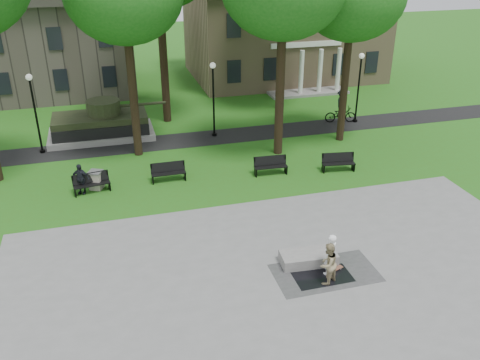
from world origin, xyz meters
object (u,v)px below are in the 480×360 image
(skateboarder, at_px, (330,255))
(friend_watching, at_px, (328,264))
(park_bench_0, at_px, (92,183))
(concrete_block, at_px, (308,258))
(trash_bin, at_px, (96,180))
(cyclist, at_px, (341,109))

(skateboarder, bearing_deg, friend_watching, 35.66)
(friend_watching, xyz_separation_m, park_bench_0, (-8.30, 10.01, -0.34))
(park_bench_0, bearing_deg, concrete_block, -55.81)
(skateboarder, height_order, park_bench_0, skateboarder)
(skateboarder, distance_m, friend_watching, 0.58)
(park_bench_0, bearing_deg, trash_bin, 48.23)
(cyclist, xyz_separation_m, trash_bin, (-16.44, -5.98, -0.45))
(concrete_block, distance_m, trash_bin, 11.98)
(friend_watching, xyz_separation_m, cyclist, (8.36, 16.32, 0.08))
(skateboarder, xyz_separation_m, friend_watching, (-0.31, -0.49, -0.02))
(park_bench_0, xyz_separation_m, trash_bin, (0.22, 0.34, -0.04))
(park_bench_0, relative_size, trash_bin, 1.93)
(cyclist, bearing_deg, friend_watching, 165.52)
(skateboarder, relative_size, trash_bin, 1.79)
(skateboarder, relative_size, friend_watching, 1.03)
(skateboarder, bearing_deg, trash_bin, -72.15)
(skateboarder, distance_m, trash_bin, 12.94)
(cyclist, distance_m, trash_bin, 17.49)
(concrete_block, relative_size, park_bench_0, 1.19)
(concrete_block, relative_size, friend_watching, 1.31)
(concrete_block, height_order, park_bench_0, park_bench_0)
(concrete_block, bearing_deg, friend_watching, -82.64)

